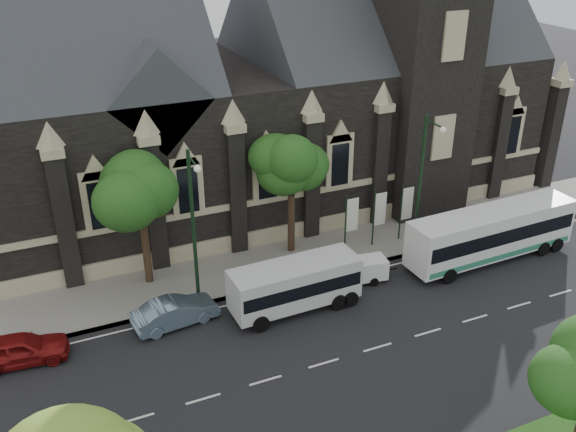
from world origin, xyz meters
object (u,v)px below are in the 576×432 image
tour_coach (492,233)px  sedan (175,312)px  box_trailer (370,268)px  banner_flag_left (350,218)px  banner_flag_right (405,207)px  street_lamp_mid (194,222)px  street_lamp_near (422,179)px  banner_flag_center (378,213)px  car_far_red (20,349)px  shuttle_bus (295,283)px  tree_walk_right (293,165)px  tree_walk_left (143,191)px

tour_coach → sedan: tour_coach is taller
tour_coach → box_trailer: bearing=172.0°
banner_flag_left → banner_flag_right: size_ratio=1.00×
street_lamp_mid → tour_coach: (17.82, -2.29, -3.32)m
street_lamp_near → banner_flag_left: street_lamp_near is taller
street_lamp_near → banner_flag_center: street_lamp_near is taller
car_far_red → shuttle_bus: bearing=-89.1°
tour_coach → banner_flag_center: bearing=140.7°
banner_flag_left → banner_flag_center: (2.00, 0.00, 0.00)m
street_lamp_mid → box_trailer: street_lamp_mid is taller
tour_coach → shuttle_bus: 13.15m
tree_walk_right → banner_flag_center: (5.08, -1.71, -3.43)m
car_far_red → banner_flag_center: bearing=-76.1°
tour_coach → sedan: size_ratio=2.54×
street_lamp_near → sedan: (-15.62, -1.11, -4.38)m
street_lamp_near → street_lamp_mid: 14.00m
banner_flag_center → car_far_red: bearing=-172.0°
banner_flag_left → car_far_red: bearing=-171.2°
banner_flag_right → box_trailer: (-4.44, -3.37, -1.59)m
banner_flag_center → street_lamp_near: bearing=-48.1°
tour_coach → shuttle_bus: tour_coach is taller
street_lamp_mid → banner_flag_center: (12.29, 1.91, -2.73)m
box_trailer → sedan: (-11.47, 0.35, -0.06)m
tree_walk_left → tour_coach: size_ratio=0.67×
tour_coach → box_trailer: 8.07m
banner_flag_center → shuttle_bus: size_ratio=0.56×
car_far_red → banner_flag_right: bearing=-76.8°
shuttle_bus → sedan: size_ratio=1.60×
tree_walk_left → box_trailer: size_ratio=2.84×
tree_walk_left → box_trailer: tree_walk_left is taller
tree_walk_right → car_far_red: size_ratio=1.74×
tree_walk_right → banner_flag_right: bearing=-13.6°
sedan → banner_flag_left: bearing=-83.2°
tree_walk_right → street_lamp_mid: (-7.21, -3.62, -0.71)m
box_trailer → tree_walk_left: bearing=164.4°
sedan → tree_walk_right: bearing=-69.2°
tree_walk_left → street_lamp_near: 16.22m
banner_flag_right → box_trailer: size_ratio=1.49×
banner_flag_right → box_trailer: banner_flag_right is taller
box_trailer → car_far_red: size_ratio=0.60×
street_lamp_near → sedan: 16.26m
banner_flag_left → box_trailer: size_ratio=1.49×
tree_walk_right → car_far_red: bearing=-163.9°
shuttle_bus → street_lamp_mid: bearing=151.9°
tree_walk_left → banner_flag_center: bearing=-6.9°
banner_flag_right → shuttle_bus: banner_flag_right is taller
banner_flag_center → banner_flag_left: bearing=180.0°
sedan → tree_walk_left: bearing=-5.3°
banner_flag_center → sedan: 14.33m
banner_flag_right → shuttle_bus: 10.55m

